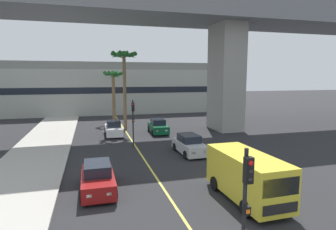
% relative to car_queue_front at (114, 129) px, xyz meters
% --- Properties ---
extents(sidewalk_left, '(4.80, 80.00, 0.15)m').
position_rel_car_queue_front_xyz_m(sidewalk_left, '(-6.50, -14.39, -0.65)').
color(sidewalk_left, '#ADA89E').
rests_on(sidewalk_left, ground).
extents(lane_stripe_center, '(0.14, 56.00, 0.01)m').
position_rel_car_queue_front_xyz_m(lane_stripe_center, '(1.50, -6.39, -0.72)').
color(lane_stripe_center, '#DBCC4C').
rests_on(lane_stripe_center, ground).
extents(bridge_overpass, '(82.45, 8.00, 16.36)m').
position_rel_car_queue_front_xyz_m(bridge_overpass, '(2.41, 0.09, 12.22)').
color(bridge_overpass, slate).
rests_on(bridge_overpass, ground).
extents(pier_building_backdrop, '(38.45, 8.04, 8.58)m').
position_rel_car_queue_front_xyz_m(pier_building_backdrop, '(1.50, 19.99, 3.51)').
color(pier_building_backdrop, '#ADB2A8').
rests_on(pier_building_backdrop, ground).
extents(car_queue_front, '(1.88, 4.13, 1.56)m').
position_rel_car_queue_front_xyz_m(car_queue_front, '(0.00, 0.00, 0.00)').
color(car_queue_front, white).
rests_on(car_queue_front, ground).
extents(car_queue_second, '(1.96, 4.16, 1.56)m').
position_rel_car_queue_front_xyz_m(car_queue_second, '(4.86, -0.00, 0.00)').
color(car_queue_second, '#0C4728').
rests_on(car_queue_second, ground).
extents(car_queue_third, '(1.94, 4.16, 1.56)m').
position_rel_car_queue_front_xyz_m(car_queue_third, '(5.34, -8.95, 0.00)').
color(car_queue_third, '#B7BABF').
rests_on(car_queue_third, ground).
extents(car_queue_fourth, '(1.86, 4.11, 1.56)m').
position_rel_car_queue_front_xyz_m(car_queue_fourth, '(-2.04, -14.80, 0.00)').
color(car_queue_fourth, maroon).
rests_on(car_queue_fourth, ground).
extents(delivery_van, '(2.24, 5.29, 2.36)m').
position_rel_car_queue_front_xyz_m(delivery_van, '(5.17, -17.94, 0.57)').
color(delivery_van, yellow).
rests_on(delivery_van, ground).
extents(traffic_light_median_near, '(0.24, 0.37, 4.20)m').
position_rel_car_queue_front_xyz_m(traffic_light_median_near, '(1.95, -23.21, 1.99)').
color(traffic_light_median_near, black).
rests_on(traffic_light_median_near, ground).
extents(traffic_light_median_far, '(0.24, 0.37, 4.20)m').
position_rel_car_queue_front_xyz_m(traffic_light_median_far, '(1.28, -5.60, 1.99)').
color(traffic_light_median_far, black).
rests_on(traffic_light_median_far, ground).
extents(palm_tree_near_median, '(2.81, 2.86, 7.04)m').
position_rel_car_queue_front_xyz_m(palm_tree_near_median, '(0.80, 9.04, 4.87)').
color(palm_tree_near_median, brown).
rests_on(palm_tree_near_median, ground).
extents(palm_tree_mid_median, '(3.09, 3.15, 9.15)m').
position_rel_car_queue_front_xyz_m(palm_tree_mid_median, '(1.57, 2.85, 6.82)').
color(palm_tree_mid_median, brown).
rests_on(palm_tree_mid_median, ground).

